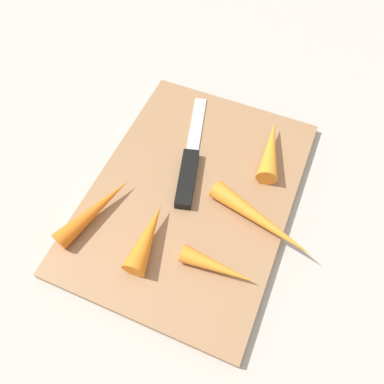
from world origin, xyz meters
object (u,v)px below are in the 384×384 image
at_px(cutting_board, 192,194).
at_px(knife, 189,171).
at_px(carrot_longest, 262,220).
at_px(carrot_shortest, 218,267).
at_px(carrot_medium, 271,149).
at_px(carrot_short, 148,237).
at_px(carrot_long, 95,210).

bearing_deg(cutting_board, knife, -148.42).
bearing_deg(cutting_board, carrot_longest, 83.25).
relative_size(cutting_board, carrot_shortest, 3.98).
relative_size(carrot_medium, carrot_shortest, 1.11).
height_order(knife, carrot_shortest, carrot_shortest).
bearing_deg(carrot_short, carrot_shortest, -95.91).
distance_m(knife, carrot_shortest, 0.15).
bearing_deg(carrot_short, carrot_medium, -32.63).
relative_size(knife, carrot_longest, 1.34).
relative_size(carrot_longest, carrot_shortest, 1.63).
bearing_deg(knife, carrot_short, 162.13).
height_order(carrot_shortest, carrot_short, carrot_short).
xyz_separation_m(carrot_longest, carrot_long, (0.07, -0.20, -0.00)).
bearing_deg(carrot_medium, knife, 117.01).
bearing_deg(carrot_medium, carrot_short, 141.43).
bearing_deg(carrot_shortest, carrot_short, 178.92).
bearing_deg(carrot_longest, carrot_shortest, -93.33).
bearing_deg(carrot_longest, cutting_board, -169.59).
bearing_deg(carrot_shortest, cutting_board, 128.31).
height_order(knife, carrot_short, carrot_short).
bearing_deg(knife, carrot_longest, -123.56).
bearing_deg(knife, cutting_board, -163.62).
bearing_deg(carrot_long, carrot_shortest, -74.93).
bearing_deg(knife, carrot_long, 126.50).
xyz_separation_m(carrot_medium, carrot_shortest, (0.19, -0.01, -0.00)).
relative_size(knife, carrot_long, 1.69).
relative_size(carrot_shortest, carrot_long, 0.77).
height_order(carrot_shortest, carrot_long, carrot_long).
bearing_deg(knife, carrot_shortest, -158.51).
bearing_deg(cutting_board, carrot_long, -51.49).
height_order(cutting_board, carrot_medium, carrot_medium).
xyz_separation_m(cutting_board, carrot_shortest, (0.09, 0.07, 0.02)).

